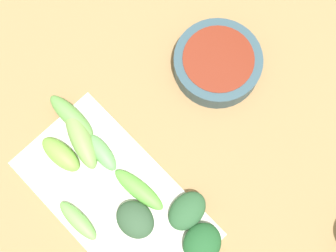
{
  "coord_description": "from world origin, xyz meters",
  "views": [
    {
      "loc": [
        0.11,
        0.12,
        0.73
      ],
      "look_at": [
        -0.01,
        -0.01,
        0.05
      ],
      "focal_mm": 51.64,
      "sensor_mm": 36.0,
      "label": 1
    }
  ],
  "objects": [
    {
      "name": "broccoli_stalk_1",
      "position": [
        0.17,
        0.0,
        0.04
      ],
      "size": [
        0.02,
        0.07,
        0.02
      ],
      "primitive_type": "ellipsoid",
      "rotation": [
        0.0,
        0.0,
        0.02
      ],
      "color": "#6FB852",
      "rests_on": "serving_plate"
    },
    {
      "name": "broccoli_stalk_7",
      "position": [
        0.08,
        -0.12,
        0.05
      ],
      "size": [
        0.03,
        0.09,
        0.03
      ],
      "primitive_type": "ellipsoid",
      "rotation": [
        0.0,
        0.0,
        0.03
      ],
      "color": "#62A24A",
      "rests_on": "serving_plate"
    },
    {
      "name": "broccoli_stalk_0",
      "position": [
        0.08,
        0.03,
        0.04
      ],
      "size": [
        0.04,
        0.09,
        0.02
      ],
      "primitive_type": "ellipsoid",
      "rotation": [
        0.0,
        0.0,
        0.12
      ],
      "color": "#5CAF3E",
      "rests_on": "serving_plate"
    },
    {
      "name": "tabletop",
      "position": [
        0.0,
        0.0,
        0.01
      ],
      "size": [
        2.1,
        2.1,
        0.02
      ],
      "primitive_type": "cube",
      "color": "olive",
      "rests_on": "ground"
    },
    {
      "name": "sauce_bowl",
      "position": [
        -0.14,
        -0.03,
        0.04
      ],
      "size": [
        0.13,
        0.13,
        0.04
      ],
      "color": "#2E4853",
      "rests_on": "tabletop"
    },
    {
      "name": "broccoli_leafy_2",
      "position": [
        0.11,
        0.05,
        0.05
      ],
      "size": [
        0.05,
        0.06,
        0.03
      ],
      "primitive_type": "ellipsoid",
      "rotation": [
        0.0,
        0.0,
        0.05
      ],
      "color": "#2E4B31",
      "rests_on": "serving_plate"
    },
    {
      "name": "broccoli_stalk_6",
      "position": [
        0.09,
        -0.08,
        0.05
      ],
      "size": [
        0.06,
        0.1,
        0.03
      ],
      "primitive_type": "ellipsoid",
      "rotation": [
        0.0,
        0.0,
        -0.34
      ],
      "color": "#75A24E",
      "rests_on": "serving_plate"
    },
    {
      "name": "broccoli_leafy_5",
      "position": [
        0.07,
        0.14,
        0.05
      ],
      "size": [
        0.07,
        0.06,
        0.03
      ],
      "primitive_type": "ellipsoid",
      "rotation": [
        0.0,
        0.0,
        0.22
      ],
      "color": "#1D4E25",
      "rests_on": "serving_plate"
    },
    {
      "name": "broccoli_leafy_4",
      "position": [
        0.05,
        0.1,
        0.04
      ],
      "size": [
        0.06,
        0.05,
        0.02
      ],
      "primitive_type": "ellipsoid",
      "rotation": [
        0.0,
        0.0,
        0.07
      ],
      "color": "#29522F",
      "rests_on": "serving_plate"
    },
    {
      "name": "serving_plate",
      "position": [
        0.11,
        0.01,
        0.03
      ],
      "size": [
        0.16,
        0.29,
        0.01
      ],
      "primitive_type": "cube",
      "color": "silver",
      "rests_on": "tabletop"
    },
    {
      "name": "broccoli_stalk_8",
      "position": [
        0.13,
        -0.09,
        0.05
      ],
      "size": [
        0.04,
        0.07,
        0.03
      ],
      "primitive_type": "ellipsoid",
      "rotation": [
        0.0,
        0.0,
        0.09
      ],
      "color": "#74AA41",
      "rests_on": "serving_plate"
    },
    {
      "name": "broccoli_stalk_3",
      "position": [
        0.08,
        -0.05,
        0.04
      ],
      "size": [
        0.03,
        0.07,
        0.03
      ],
      "primitive_type": "ellipsoid",
      "rotation": [
        0.0,
        0.0,
        -0.13
      ],
      "color": "#63AA5B",
      "rests_on": "serving_plate"
    }
  ]
}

